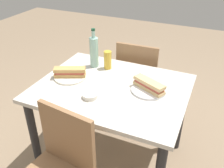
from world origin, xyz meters
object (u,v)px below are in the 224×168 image
at_px(plate_far, 149,90).
at_px(beer_glass, 108,60).
at_px(plate_near, 70,77).
at_px(knife_near, 70,72).
at_px(olive_bowl, 90,96).
at_px(baguette_sandwich_far, 149,85).
at_px(dining_table, 112,99).
at_px(knife_far, 153,85).
at_px(baguette_sandwich_near, 70,72).
at_px(water_bottle, 94,52).
at_px(chair_far, 138,77).

bearing_deg(plate_far, beer_glass, 154.14).
height_order(plate_near, knife_near, knife_near).
bearing_deg(olive_bowl, plate_far, 35.99).
relative_size(knife_near, baguette_sandwich_far, 0.61).
xyz_separation_m(knife_near, plate_far, (0.64, 0.02, -0.01)).
relative_size(plate_far, baguette_sandwich_far, 0.98).
distance_m(dining_table, knife_far, 0.32).
bearing_deg(beer_glass, baguette_sandwich_near, -127.01).
xyz_separation_m(knife_far, water_bottle, (-0.54, 0.13, 0.11)).
bearing_deg(dining_table, olive_bowl, -111.12).
bearing_deg(olive_bowl, knife_near, 143.53).
distance_m(plate_far, beer_glass, 0.46).
height_order(plate_far, olive_bowl, olive_bowl).
height_order(baguette_sandwich_far, knife_far, baguette_sandwich_far).
bearing_deg(plate_far, knife_near, -178.28).
xyz_separation_m(baguette_sandwich_far, beer_glass, (-0.41, 0.20, 0.03)).
xyz_separation_m(baguette_sandwich_far, knife_far, (0.02, 0.06, -0.03)).
distance_m(knife_far, olive_bowl, 0.46).
bearing_deg(knife_near, water_bottle, 61.70).
distance_m(knife_near, baguette_sandwich_far, 0.64).
height_order(knife_far, olive_bowl, olive_bowl).
relative_size(knife_far, beer_glass, 0.99).
bearing_deg(olive_bowl, chair_far, 84.54).
distance_m(dining_table, chair_far, 0.63).
bearing_deg(baguette_sandwich_near, baguette_sandwich_far, 5.91).
bearing_deg(olive_bowl, baguette_sandwich_far, 35.99).
relative_size(plate_near, olive_bowl, 2.41).
xyz_separation_m(plate_far, knife_far, (0.02, 0.06, 0.01)).
bearing_deg(baguette_sandwich_far, baguette_sandwich_near, -174.09).
height_order(plate_far, baguette_sandwich_far, baguette_sandwich_far).
height_order(baguette_sandwich_near, knife_far, baguette_sandwich_near).
bearing_deg(plate_far, baguette_sandwich_near, -174.09).
height_order(water_bottle, beer_glass, water_bottle).
height_order(knife_near, olive_bowl, olive_bowl).
bearing_deg(water_bottle, chair_far, 54.99).
relative_size(baguette_sandwich_near, knife_near, 1.60).
relative_size(dining_table, knife_near, 7.04).
height_order(chair_far, baguette_sandwich_near, chair_far).
xyz_separation_m(chair_far, plate_near, (-0.35, -0.63, 0.25)).
bearing_deg(baguette_sandwich_far, knife_near, -178.28).
bearing_deg(baguette_sandwich_near, plate_far, 5.91).
distance_m(knife_near, beer_glass, 0.32).
relative_size(chair_far, baguette_sandwich_near, 3.53).
distance_m(dining_table, plate_near, 0.37).
height_order(knife_far, beer_glass, beer_glass).
bearing_deg(olive_bowl, knife_far, 40.56).
relative_size(baguette_sandwich_near, plate_far, 1.00).
xyz_separation_m(chair_far, plate_far, (0.26, -0.57, 0.25)).
distance_m(knife_near, olive_bowl, 0.38).
xyz_separation_m(water_bottle, olive_bowl, (0.19, -0.43, -0.12)).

